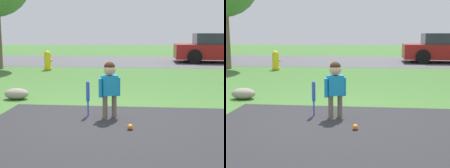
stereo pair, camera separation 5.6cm
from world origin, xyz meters
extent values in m
plane|color=#3D6B2D|center=(0.00, 0.00, 0.00)|extent=(60.00, 60.00, 0.00)
cube|color=#4C4C51|center=(0.00, 10.39, 0.00)|extent=(40.00, 6.00, 0.01)
cylinder|color=#6B5B4C|center=(0.21, 0.19, 0.18)|extent=(0.08, 0.08, 0.36)
cylinder|color=#6B5B4C|center=(0.34, 0.27, 0.18)|extent=(0.08, 0.08, 0.36)
cube|color=#198CC6|center=(0.27, 0.23, 0.52)|extent=(0.28, 0.24, 0.31)
cylinder|color=#198CC6|center=(0.14, 0.16, 0.49)|extent=(0.06, 0.06, 0.29)
cylinder|color=#198CC6|center=(0.41, 0.30, 0.49)|extent=(0.06, 0.06, 0.29)
sphere|color=#D8AD8C|center=(0.27, 0.23, 0.77)|extent=(0.19, 0.19, 0.19)
sphere|color=#382314|center=(0.27, 0.23, 0.80)|extent=(0.18, 0.18, 0.18)
sphere|color=blue|center=(-0.08, 0.31, 0.02)|extent=(0.03, 0.03, 0.03)
cylinder|color=blue|center=(-0.08, 0.31, 0.12)|extent=(0.03, 0.03, 0.24)
cylinder|color=blue|center=(-0.08, 0.31, 0.39)|extent=(0.06, 0.06, 0.30)
sphere|color=blue|center=(-0.08, 0.31, 0.54)|extent=(0.05, 0.05, 0.05)
sphere|color=orange|center=(0.62, -0.37, 0.04)|extent=(0.08, 0.08, 0.08)
cylinder|color=yellow|center=(-2.60, 6.40, 0.29)|extent=(0.24, 0.24, 0.58)
sphere|color=yellow|center=(-2.60, 6.40, 0.58)|extent=(0.23, 0.23, 0.23)
cylinder|color=yellow|center=(-2.60, 6.40, 0.07)|extent=(0.30, 0.30, 0.05)
cylinder|color=yellow|center=(-2.47, 6.40, 0.35)|extent=(0.11, 0.08, 0.08)
cube|color=maroon|center=(4.35, 10.04, 0.50)|extent=(4.17, 1.90, 0.65)
cube|color=#2D333D|center=(4.14, 10.05, 1.07)|extent=(2.02, 1.63, 0.49)
cylinder|color=black|center=(3.10, 10.98, 0.31)|extent=(0.63, 0.20, 0.62)
cylinder|color=black|center=(3.05, 9.17, 0.31)|extent=(0.63, 0.20, 0.62)
ellipsoid|color=gray|center=(-1.74, 1.45, 0.11)|extent=(0.49, 0.34, 0.22)
camera|label=1|loc=(0.76, -4.53, 1.33)|focal=50.00mm
camera|label=2|loc=(0.82, -4.52, 1.33)|focal=50.00mm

